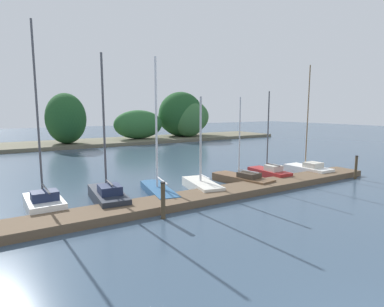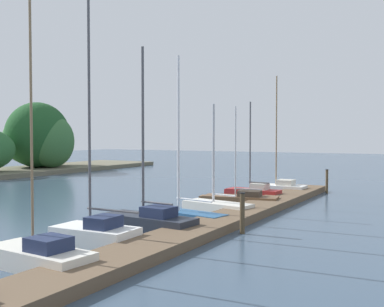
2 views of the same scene
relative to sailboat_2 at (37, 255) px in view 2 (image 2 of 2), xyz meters
The scene contains 11 objects.
dock_pier 7.04m from the sailboat_2, 14.14° to the right, with size 29.67×1.80×0.35m.
sailboat_2 is the anchor object (origin of this frame).
sailboat_3 3.01m from the sailboat_2, 10.89° to the left, with size 1.43×3.33×7.98m.
sailboat_4 5.66m from the sailboat_2, ahead, with size 1.57×4.06×6.87m.
sailboat_5 8.32m from the sailboat_2, ahead, with size 1.72×4.32×6.94m.
sailboat_6 10.69m from the sailboat_2, ahead, with size 1.79×3.67×5.03m.
sailboat_7 13.56m from the sailboat_2, ahead, with size 1.88×4.17×5.06m.
sailboat_8 16.02m from the sailboat_2, ahead, with size 1.18×3.24×5.47m.
sailboat_9 19.21m from the sailboat_2, ahead, with size 1.34×3.38×7.22m.
mooring_piling_1 7.53m from the sailboat_2, 23.86° to the right, with size 0.20×0.20×1.51m.
mooring_piling_2 20.70m from the sailboat_2, ahead, with size 0.18×0.18×1.48m.
Camera 2 is at (-15.87, 2.72, 3.59)m, focal length 44.58 mm.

